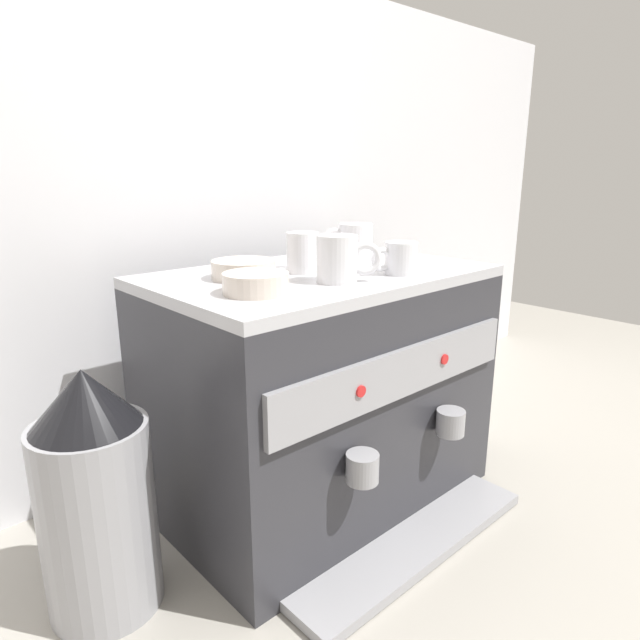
% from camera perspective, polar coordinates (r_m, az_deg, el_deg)
% --- Properties ---
extents(ground_plane, '(4.00, 4.00, 0.00)m').
position_cam_1_polar(ground_plane, '(1.28, 0.00, -17.40)').
color(ground_plane, '#9E998E').
extents(tiled_backsplash_wall, '(2.80, 0.03, 1.15)m').
position_cam_1_polar(tiled_backsplash_wall, '(1.36, -9.98, 10.02)').
color(tiled_backsplash_wall, silver).
rests_on(tiled_backsplash_wall, ground_plane).
extents(espresso_machine, '(0.66, 0.54, 0.50)m').
position_cam_1_polar(espresso_machine, '(1.16, 0.13, -7.18)').
color(espresso_machine, '#2D2D33').
rests_on(espresso_machine, ground_plane).
extents(ceramic_cup_0, '(0.09, 0.06, 0.06)m').
position_cam_1_polar(ceramic_cup_0, '(1.07, 8.25, 6.38)').
color(ceramic_cup_0, white).
rests_on(ceramic_cup_0, espresso_machine).
extents(ceramic_cup_1, '(0.10, 0.09, 0.08)m').
position_cam_1_polar(ceramic_cup_1, '(0.98, 2.05, 6.38)').
color(ceramic_cup_1, white).
rests_on(ceramic_cup_1, espresso_machine).
extents(ceramic_cup_2, '(0.06, 0.10, 0.08)m').
position_cam_1_polar(ceramic_cup_2, '(1.08, -1.89, 7.05)').
color(ceramic_cup_2, white).
rests_on(ceramic_cup_2, espresso_machine).
extents(ceramic_cup_3, '(0.11, 0.09, 0.07)m').
position_cam_1_polar(ceramic_cup_3, '(1.31, 3.55, 8.37)').
color(ceramic_cup_3, white).
rests_on(ceramic_cup_3, espresso_machine).
extents(ceramic_bowl_0, '(0.10, 0.10, 0.03)m').
position_cam_1_polar(ceramic_bowl_0, '(1.16, 1.39, 6.46)').
color(ceramic_bowl_0, beige).
rests_on(ceramic_bowl_0, espresso_machine).
extents(ceramic_bowl_1, '(0.12, 0.12, 0.03)m').
position_cam_1_polar(ceramic_bowl_1, '(1.03, -7.95, 5.21)').
color(ceramic_bowl_1, beige).
rests_on(ceramic_bowl_1, espresso_machine).
extents(ceramic_bowl_2, '(0.11, 0.11, 0.03)m').
position_cam_1_polar(ceramic_bowl_2, '(0.90, -6.69, 3.78)').
color(ceramic_bowl_2, beige).
rests_on(ceramic_bowl_2, espresso_machine).
extents(coffee_grinder, '(0.18, 0.18, 0.41)m').
position_cam_1_polar(coffee_grinder, '(0.97, -22.19, -16.65)').
color(coffee_grinder, '#939399').
rests_on(coffee_grinder, ground_plane).
extents(milk_pitcher, '(0.10, 0.10, 0.16)m').
position_cam_1_polar(milk_pitcher, '(1.53, 13.78, -8.80)').
color(milk_pitcher, '#B7B7BC').
rests_on(milk_pitcher, ground_plane).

